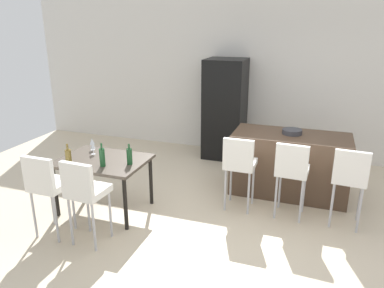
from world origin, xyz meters
TOP-DOWN VIEW (x-y plane):
  - ground_plane at (0.00, 0.00)m, footprint 10.00×10.00m
  - back_wall at (0.00, 2.81)m, footprint 10.00×0.12m
  - kitchen_island at (0.54, 1.12)m, footprint 1.67×0.77m
  - bar_chair_left at (-0.06, 0.36)m, footprint 0.40×0.40m
  - bar_chair_middle at (0.62, 0.36)m, footprint 0.42×0.42m
  - bar_chair_right at (1.31, 0.36)m, footprint 0.43×0.43m
  - dining_table at (-1.78, -0.26)m, footprint 1.15×0.85m
  - dining_chair_near at (-2.04, -1.04)m, footprint 0.40×0.40m
  - dining_chair_far at (-1.52, -1.04)m, footprint 0.42×0.42m
  - wine_bottle_inner at (-1.35, -0.29)m, footprint 0.07×0.07m
  - wine_bottle_middle at (-1.64, -0.46)m, footprint 0.07×0.07m
  - wine_bottle_right at (-2.07, -0.56)m, footprint 0.08×0.08m
  - wine_glass_left at (-2.00, -0.12)m, footprint 0.07×0.07m
  - wine_glass_far at (-2.11, 0.03)m, footprint 0.07×0.07m
  - refrigerator at (-0.78, 2.37)m, footprint 0.72×0.68m
  - fruit_bowl at (0.53, 1.15)m, footprint 0.28×0.28m

SIDE VIEW (x-z plane):
  - ground_plane at x=0.00m, z-range 0.00..0.00m
  - kitchen_island at x=0.54m, z-range 0.00..0.92m
  - dining_table at x=-1.78m, z-range 0.29..1.03m
  - bar_chair_left at x=-0.06m, z-range 0.17..1.22m
  - bar_chair_middle at x=0.62m, z-range 0.17..1.22m
  - bar_chair_right at x=1.31m, z-range 0.17..1.22m
  - dining_chair_near at x=-2.04m, z-range 0.17..1.22m
  - dining_chair_far at x=-1.52m, z-range 0.17..1.22m
  - wine_bottle_right at x=-2.07m, z-range 0.71..0.99m
  - wine_bottle_inner at x=-1.35m, z-range 0.71..0.98m
  - wine_bottle_middle at x=-1.64m, z-range 0.71..1.01m
  - wine_glass_left at x=-2.00m, z-range 0.78..0.95m
  - wine_glass_far at x=-2.11m, z-range 0.78..0.95m
  - refrigerator at x=-0.78m, z-range 0.00..1.84m
  - fruit_bowl at x=0.53m, z-range 0.92..0.99m
  - back_wall at x=0.00m, z-range 0.00..2.90m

